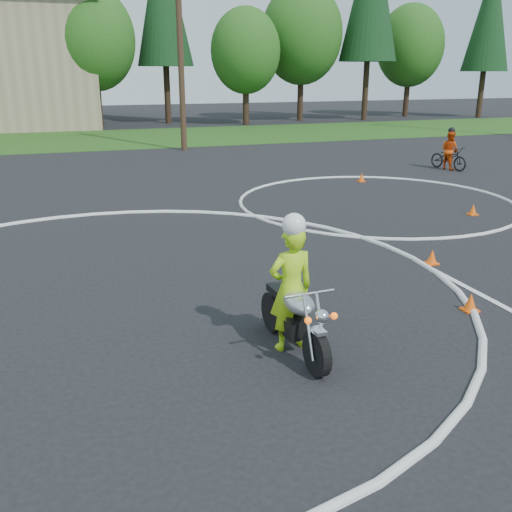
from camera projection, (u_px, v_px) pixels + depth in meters
name	position (u px, v px, depth m)	size (l,w,h in m)	color
ground	(140.00, 378.00, 7.25)	(120.00, 120.00, 0.00)	black
grass_strip	(73.00, 140.00, 31.54)	(120.00, 10.00, 0.02)	#1E4714
course_markings	(217.00, 258.00, 11.82)	(19.05, 19.05, 0.12)	silver
primary_motorcycle	(295.00, 318.00, 7.75)	(0.70, 2.01, 1.06)	black
rider_primary_grp	(291.00, 285.00, 7.74)	(0.67, 0.46, 1.96)	#A3DC17
rider_second_grp	(449.00, 155.00, 22.23)	(0.97, 1.78, 1.63)	black
traffic_cones	(351.00, 227.00, 13.70)	(19.16, 10.82, 0.30)	#FF590D
treeline	(276.00, 27.00, 40.85)	(38.20, 8.10, 14.52)	#382619
utility_poles	(180.00, 36.00, 26.05)	(41.60, 1.12, 10.00)	#473321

